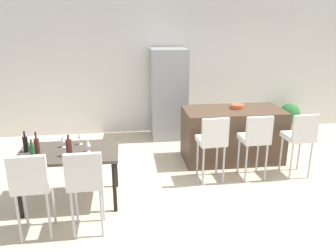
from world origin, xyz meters
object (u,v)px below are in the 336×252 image
wine_bottle_far (32,153)px  wine_bottle_inner (25,144)px  dining_chair_far (85,179)px  dining_chair_near (31,182)px  dining_table (69,156)px  potted_plant (289,115)px  refrigerator (169,94)px  fruit_bowl (237,106)px  wine_glass_right (63,139)px  bar_chair_left (213,139)px  kitchen_island (232,135)px  wine_glass_near (80,136)px  wine_bottle_left (69,148)px  wine_glass_middle (88,143)px  wine_bottle_end (37,148)px  bar_chair_middle (256,137)px  bar_chair_right (300,135)px

wine_bottle_far → wine_bottle_inner: 0.39m
dining_chair_far → dining_chair_near: bearing=180.0°
dining_table → potted_plant: size_ratio=2.04×
refrigerator → dining_chair_far: bearing=-112.9°
dining_chair_far → wine_bottle_far: 0.82m
fruit_bowl → wine_glass_right: bearing=-159.8°
dining_table → wine_glass_right: size_ratio=7.44×
wine_bottle_far → bar_chair_left: bearing=14.4°
wine_glass_right → potted_plant: (4.42, 2.29, -0.49)m
kitchen_island → wine_bottle_inner: wine_bottle_inner is taller
wine_glass_near → refrigerator: size_ratio=0.09×
wine_glass_right → kitchen_island: bearing=19.8°
wine_bottle_left → potted_plant: (4.30, 2.61, -0.48)m
wine_glass_middle → fruit_bowl: size_ratio=0.77×
refrigerator → potted_plant: 2.74m
wine_bottle_far → wine_glass_near: bearing=47.1°
dining_chair_far → potted_plant: (4.05, 3.20, -0.32)m
wine_bottle_left → wine_bottle_far: (-0.41, -0.13, -0.00)m
wine_glass_right → fruit_bowl: bearing=20.2°
dining_table → wine_bottle_inner: bearing=175.3°
dining_table → wine_glass_right: (-0.09, 0.15, 0.20)m
bar_chair_left → wine_glass_right: (-2.12, -0.17, 0.17)m
wine_bottle_far → dining_table: bearing=39.0°
refrigerator → kitchen_island: bearing=-54.5°
dining_chair_near → wine_bottle_inner: bearing=107.7°
dining_chair_near → potted_plant: (4.63, 3.20, -0.32)m
wine_bottle_far → fruit_bowl: bearing=25.7°
wine_bottle_far → wine_glass_near: 0.73m
potted_plant → wine_bottle_far: bearing=-149.8°
bar_chair_left → dining_chair_far: 2.05m
bar_chair_left → wine_bottle_inner: bar_chair_left is taller
dining_chair_far → wine_bottle_end: (-0.63, 0.58, 0.18)m
wine_glass_right → refrigerator: (1.74, 2.30, 0.06)m
wine_glass_right → refrigerator: size_ratio=0.09×
bar_chair_left → wine_bottle_end: 2.43m
wine_glass_middle → potted_plant: 4.81m
dining_chair_near → bar_chair_middle: bearing=19.8°
wine_glass_near → potted_plant: bearing=27.6°
wine_bottle_left → refrigerator: bearing=58.4°
kitchen_island → wine_bottle_left: size_ratio=5.99×
dining_chair_far → wine_glass_near: bearing=99.4°
bar_chair_left → bar_chair_right: bearing=-0.0°
bar_chair_left → wine_glass_near: size_ratio=6.03×
bar_chair_left → wine_glass_near: bearing=-177.6°
bar_chair_left → bar_chair_middle: size_ratio=1.00×
wine_glass_right → wine_glass_middle: bearing=-31.0°
dining_chair_far → fruit_bowl: (2.39, 1.93, 0.26)m
wine_bottle_end → wine_bottle_far: 0.12m
kitchen_island → dining_chair_near: bearing=-147.0°
bar_chair_middle → refrigerator: (-1.05, 2.13, 0.22)m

